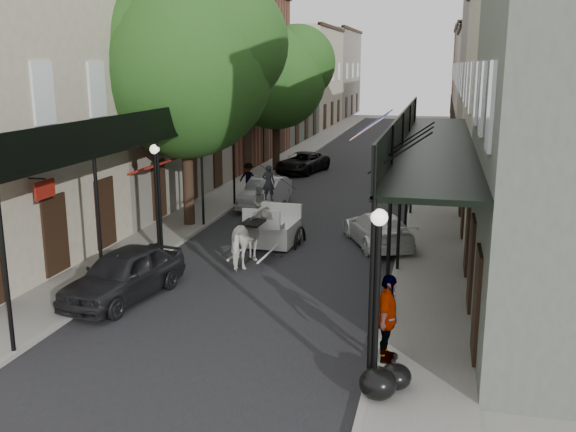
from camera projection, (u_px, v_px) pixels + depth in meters
The scene contains 24 objects.
ground at pixel (212, 337), 15.47m from camera, with size 140.00×140.00×0.00m, color gray.
road at pixel (340, 187), 34.40m from camera, with size 8.00×90.00×0.01m, color black.
sidewalk_left at pixel (251, 182), 35.52m from camera, with size 2.20×90.00×0.12m, color gray.
sidewalk_right at pixel (436, 190), 33.25m from camera, with size 2.20×90.00×0.12m, color gray.
building_row_left at pixel (242, 81), 44.59m from camera, with size 5.00×80.00×10.50m, color #C0B499.
building_row_right at pixel (500, 83), 40.70m from camera, with size 5.00×80.00×10.50m, color gray.
gallery_left at pixel (148, 134), 22.23m from camera, with size 2.20×18.05×4.88m.
gallery_right at pixel (430, 142), 20.06m from camera, with size 2.20×18.05×4.88m.
tree_near at pixel (195, 62), 24.55m from camera, with size 7.31×6.80×9.63m.
tree_far at pixel (282, 74), 37.96m from camera, with size 6.45×6.00×8.61m.
lamppost_right_near at pixel (377, 300), 12.18m from camera, with size 0.32×0.32×3.71m.
lamppost_left at pixel (157, 197), 21.61m from camera, with size 0.32×0.32×3.71m.
lamppost_right_far at pixel (418, 156), 31.10m from camera, with size 0.32×0.32×3.71m.
horse at pixel (252, 238), 20.85m from camera, with size 0.99×2.17×1.83m, color white.
carriage at pixel (277, 211), 23.45m from camera, with size 1.99×2.77×3.06m.
pedestrian_walking at pixel (261, 204), 26.55m from camera, with size 0.76×0.59×1.56m, color #9C9E95.
pedestrian_sidewalk_left at pixel (249, 177), 32.26m from camera, with size 0.95×0.55×1.48m, color gray.
pedestrian_sidewalk_right at pixel (387, 319), 13.75m from camera, with size 1.15×0.48×1.96m, color gray.
car_left_near at pixel (124, 274), 17.85m from camera, with size 1.70×4.22×1.44m, color black.
car_left_mid at pixel (265, 193), 29.38m from camera, with size 1.42×4.09×1.35m, color #A7A7AC.
car_left_far at pixel (302, 163), 38.71m from camera, with size 2.04×4.43×1.23m, color black.
car_right_near at pixel (378, 229), 23.15m from camera, with size 1.72×4.24×1.23m, color silver.
car_right_far at pixel (404, 178), 32.50m from camera, with size 1.83×4.54×1.55m, color black.
trash_bags at pixel (385, 381), 12.49m from camera, with size 0.99×1.14×0.62m.
Camera 1 is at (5.13, -13.56, 6.43)m, focal length 40.00 mm.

